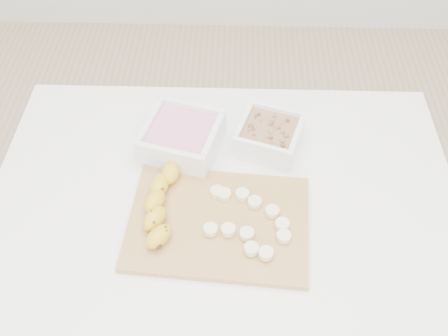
{
  "coord_description": "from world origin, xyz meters",
  "views": [
    {
      "loc": [
        0.02,
        -0.64,
        1.6
      ],
      "look_at": [
        0.0,
        0.03,
        0.81
      ],
      "focal_mm": 40.0,
      "sensor_mm": 36.0,
      "label": 1
    }
  ],
  "objects_px": {
    "bowl_yogurt": "(182,138)",
    "bowl_granola": "(269,135)",
    "cutting_board": "(218,223)",
    "banana": "(161,204)",
    "table": "(224,222)"
  },
  "relations": [
    {
      "from": "bowl_yogurt",
      "to": "banana",
      "type": "xyz_separation_m",
      "value": [
        -0.03,
        -0.18,
        -0.01
      ]
    },
    {
      "from": "bowl_granola",
      "to": "banana",
      "type": "relative_size",
      "value": 0.8
    },
    {
      "from": "bowl_yogurt",
      "to": "bowl_granola",
      "type": "xyz_separation_m",
      "value": [
        0.2,
        0.02,
        -0.01
      ]
    },
    {
      "from": "cutting_board",
      "to": "banana",
      "type": "bearing_deg",
      "value": 168.53
    },
    {
      "from": "cutting_board",
      "to": "banana",
      "type": "height_order",
      "value": "banana"
    },
    {
      "from": "banana",
      "to": "bowl_granola",
      "type": "bearing_deg",
      "value": 56.15
    },
    {
      "from": "cutting_board",
      "to": "banana",
      "type": "xyz_separation_m",
      "value": [
        -0.12,
        0.02,
        0.03
      ]
    },
    {
      "from": "bowl_yogurt",
      "to": "bowl_granola",
      "type": "height_order",
      "value": "bowl_yogurt"
    },
    {
      "from": "table",
      "to": "bowl_granola",
      "type": "xyz_separation_m",
      "value": [
        0.1,
        0.15,
        0.13
      ]
    },
    {
      "from": "table",
      "to": "cutting_board",
      "type": "distance_m",
      "value": 0.13
    },
    {
      "from": "banana",
      "to": "cutting_board",
      "type": "bearing_deg",
      "value": 2.6
    },
    {
      "from": "bowl_yogurt",
      "to": "bowl_granola",
      "type": "distance_m",
      "value": 0.2
    },
    {
      "from": "bowl_yogurt",
      "to": "banana",
      "type": "distance_m",
      "value": 0.18
    },
    {
      "from": "table",
      "to": "bowl_yogurt",
      "type": "relative_size",
      "value": 5.07
    },
    {
      "from": "bowl_yogurt",
      "to": "table",
      "type": "bearing_deg",
      "value": -54.01
    }
  ]
}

